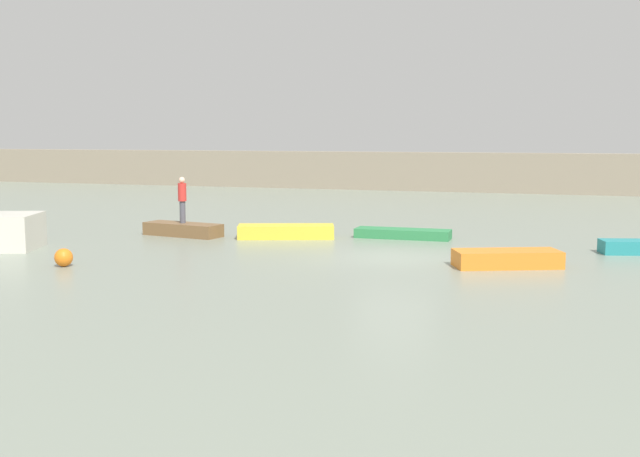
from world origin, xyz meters
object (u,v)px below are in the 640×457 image
object	(u,v)px
mooring_buoy	(64,257)
rowboat_green	(403,234)
rowboat_yellow	(286,232)
rowboat_brown	(183,229)
person_red_shirt	(182,197)
rowboat_orange	(507,259)

from	to	relation	value
mooring_buoy	rowboat_green	bearing A→B (deg)	48.16
rowboat_yellow	rowboat_green	world-z (taller)	rowboat_yellow
rowboat_brown	person_red_shirt	xyz separation A→B (m)	(-0.00, 0.00, 1.23)
rowboat_green	person_red_shirt	distance (m)	8.48
rowboat_brown	rowboat_green	distance (m)	8.38
rowboat_orange	rowboat_green	bearing A→B (deg)	106.39
rowboat_green	person_red_shirt	size ratio (longest dim) A/B	2.01
rowboat_green	mooring_buoy	distance (m)	12.31
rowboat_brown	mooring_buoy	bearing A→B (deg)	-80.71
rowboat_yellow	mooring_buoy	xyz separation A→B (m)	(-4.05, -7.83, 0.02)
rowboat_orange	mooring_buoy	bearing A→B (deg)	175.08
rowboat_yellow	person_red_shirt	size ratio (longest dim) A/B	2.02
rowboat_brown	rowboat_yellow	distance (m)	4.03
person_red_shirt	mooring_buoy	distance (m)	7.32
rowboat_brown	rowboat_orange	distance (m)	12.79
rowboat_yellow	rowboat_orange	size ratio (longest dim) A/B	1.17
rowboat_yellow	mooring_buoy	bearing A→B (deg)	-136.52
rowboat_orange	rowboat_yellow	bearing A→B (deg)	132.65
rowboat_brown	person_red_shirt	distance (m)	1.23
person_red_shirt	rowboat_green	bearing A→B (deg)	13.46
rowboat_brown	rowboat_green	xyz separation A→B (m)	(8.15, 1.95, -0.07)
rowboat_brown	rowboat_green	bearing A→B (deg)	23.26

